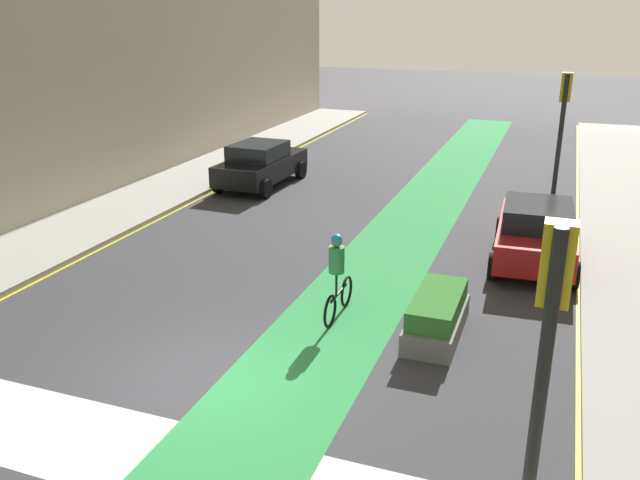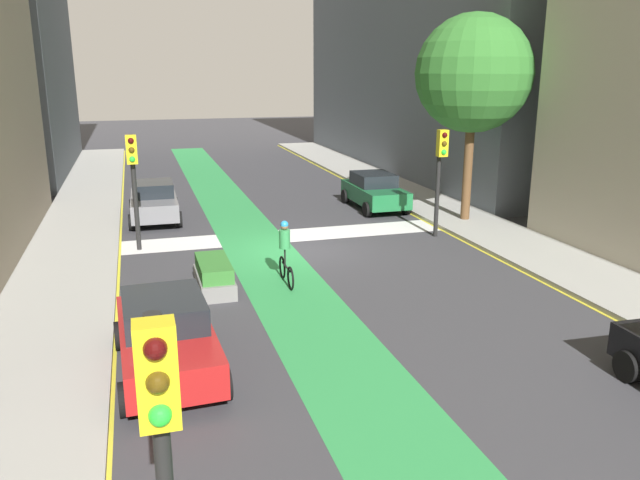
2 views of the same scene
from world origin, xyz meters
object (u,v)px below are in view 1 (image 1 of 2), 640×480
(traffic_signal_near_right, at_px, (549,325))
(median_planter, at_px, (437,316))
(cyclist_in_lane, at_px, (337,274))
(car_black_left_far, at_px, (261,164))
(traffic_signal_far_right, at_px, (563,110))
(car_red_right_far, at_px, (536,232))

(traffic_signal_near_right, bearing_deg, median_planter, 112.95)
(cyclist_in_lane, height_order, median_planter, cyclist_in_lane)
(car_black_left_far, bearing_deg, median_planter, -48.74)
(traffic_signal_far_right, distance_m, cyclist_in_lane, 12.66)
(car_black_left_far, relative_size, cyclist_in_lane, 2.29)
(traffic_signal_far_right, xyz_separation_m, median_planter, (-1.84, -11.92, -2.44))
(traffic_signal_near_right, distance_m, traffic_signal_far_right, 16.63)
(traffic_signal_near_right, distance_m, cyclist_in_lane, 6.49)
(car_red_right_far, xyz_separation_m, median_planter, (-1.56, -4.74, -0.40))
(traffic_signal_far_right, bearing_deg, traffic_signal_near_right, -89.49)
(traffic_signal_far_right, height_order, car_black_left_far, traffic_signal_far_right)
(traffic_signal_far_right, height_order, car_red_right_far, traffic_signal_far_right)
(traffic_signal_far_right, relative_size, car_red_right_far, 0.95)
(median_planter, bearing_deg, traffic_signal_far_right, 81.22)
(cyclist_in_lane, bearing_deg, traffic_signal_far_right, 71.83)
(car_black_left_far, xyz_separation_m, median_planter, (8.09, -9.22, -0.40))
(traffic_signal_near_right, height_order, median_planter, traffic_signal_near_right)
(car_red_right_far, bearing_deg, median_planter, -108.18)
(median_planter, bearing_deg, car_red_right_far, 71.82)
(traffic_signal_near_right, relative_size, median_planter, 1.71)
(car_black_left_far, bearing_deg, cyclist_in_lane, -56.77)
(traffic_signal_near_right, height_order, cyclist_in_lane, traffic_signal_near_right)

